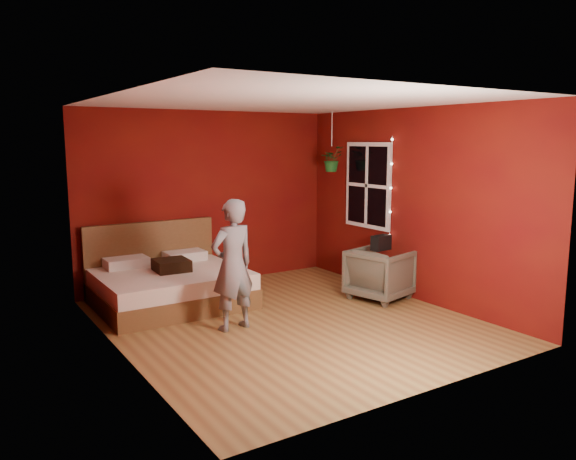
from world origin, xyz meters
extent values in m
plane|color=olive|center=(0.00, 0.00, 0.00)|extent=(4.50, 4.50, 0.00)
cube|color=#66150A|center=(0.00, 2.26, 1.30)|extent=(4.00, 0.02, 2.60)
cube|color=#66150A|center=(0.00, -2.26, 1.30)|extent=(4.00, 0.02, 2.60)
cube|color=#66150A|center=(-2.01, 0.00, 1.30)|extent=(0.02, 4.50, 2.60)
cube|color=#66150A|center=(2.01, 0.00, 1.30)|extent=(0.02, 4.50, 2.60)
cube|color=white|center=(0.00, 0.00, 2.61)|extent=(4.00, 4.50, 0.02)
cube|color=white|center=(1.97, 0.90, 1.50)|extent=(0.04, 0.97, 1.27)
cube|color=black|center=(1.96, 0.90, 1.50)|extent=(0.02, 0.85, 1.15)
cube|color=white|center=(1.95, 0.90, 1.50)|extent=(0.03, 0.05, 1.15)
cube|color=white|center=(1.95, 0.90, 1.50)|extent=(0.03, 0.85, 0.05)
cylinder|color=silver|center=(1.94, 0.38, 1.50)|extent=(0.01, 0.01, 1.45)
sphere|color=#FFF2CC|center=(1.94, 0.38, 0.83)|extent=(0.04, 0.04, 0.04)
sphere|color=#FFF2CC|center=(1.94, 0.38, 1.16)|extent=(0.04, 0.04, 0.04)
sphere|color=#FFF2CC|center=(1.94, 0.38, 1.50)|extent=(0.04, 0.04, 0.04)
sphere|color=#FFF2CC|center=(1.94, 0.38, 1.84)|extent=(0.04, 0.04, 0.04)
sphere|color=#FFF2CC|center=(1.94, 0.38, 2.17)|extent=(0.04, 0.04, 0.04)
cube|color=brown|center=(-0.95, 1.41, 0.13)|extent=(1.87, 1.59, 0.26)
cube|color=white|center=(-0.95, 1.41, 0.36)|extent=(1.83, 1.56, 0.21)
cube|color=brown|center=(-0.95, 2.16, 0.51)|extent=(1.87, 0.07, 1.03)
cube|color=silver|center=(-1.37, 1.94, 0.53)|extent=(0.56, 0.35, 0.13)
cube|color=silver|center=(-0.53, 1.94, 0.53)|extent=(0.56, 0.35, 0.13)
imported|color=slate|center=(-0.68, 0.13, 0.76)|extent=(0.59, 0.43, 1.52)
imported|color=#565244|center=(1.60, 0.17, 0.35)|extent=(0.92, 0.91, 0.70)
cube|color=black|center=(1.55, 0.12, 0.80)|extent=(0.30, 0.18, 0.20)
cube|color=black|center=(-0.93, 1.41, 0.54)|extent=(0.45, 0.45, 0.15)
cylinder|color=silver|center=(1.66, 1.39, 2.34)|extent=(0.01, 0.01, 0.53)
imported|color=#1B6120|center=(1.66, 1.39, 1.88)|extent=(0.41, 0.37, 0.38)
camera|label=1|loc=(-3.52, -5.48, 2.16)|focal=35.00mm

